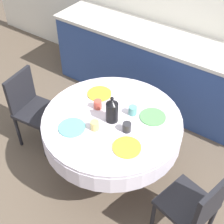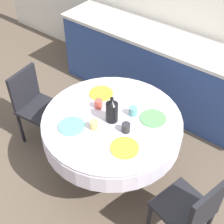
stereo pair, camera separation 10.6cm
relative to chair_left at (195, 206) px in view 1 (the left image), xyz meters
The scene contains 14 objects.
ground_plane 1.10m from the chair_left, 166.47° to the left, with size 12.00×12.00×0.00m, color brown.
kitchen_counter 1.81m from the chair_left, 121.73° to the left, with size 3.24×0.64×0.92m.
dining_table 0.99m from the chair_left, 166.47° to the left, with size 1.29×1.29×0.75m.
chair_left is the anchor object (origin of this frame).
chair_right 1.93m from the chair_left, behind, with size 0.44×0.44×0.87m.
plate_near_left 1.20m from the chair_left, behind, with size 0.24×0.24×0.01m, color #60BCB7.
cup_near_left 1.04m from the chair_left, behind, with size 0.08×0.08×0.08m, color #DBB766.
plate_near_right 0.70m from the chair_left, behind, with size 0.24×0.24×0.01m, color yellow.
cup_near_right 0.84m from the chair_left, 166.87° to the left, with size 0.08×0.08×0.08m, color #28282D.
plate_far_left 1.36m from the chair_left, 160.48° to the left, with size 0.24×0.24×0.01m, color yellow.
cup_far_left 1.22m from the chair_left, 166.52° to the left, with size 0.08×0.08×0.08m, color #CC4C3D.
plate_far_right 0.84m from the chair_left, 145.40° to the left, with size 0.24×0.24×0.01m, color #5BA85B.
cup_far_right 0.97m from the chair_left, 155.00° to the left, with size 0.08×0.08×0.08m, color #5BA39E.
coffee_carafe 1.04m from the chair_left, 167.17° to the left, with size 0.11×0.11×0.27m.
Camera 1 is at (1.17, -1.68, 2.69)m, focal length 50.00 mm.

